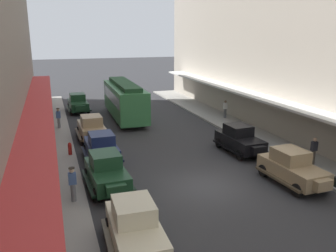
% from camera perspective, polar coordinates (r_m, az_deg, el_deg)
% --- Properties ---
extents(ground_plane, '(200.00, 200.00, 0.00)m').
position_cam_1_polar(ground_plane, '(18.69, 5.99, -9.84)').
color(ground_plane, '#2D2D30').
extents(sidewalk_left, '(3.00, 60.00, 0.15)m').
position_cam_1_polar(sidewalk_left, '(17.20, -17.97, -12.55)').
color(sidewalk_left, '#99968E').
rests_on(sidewalk_left, ground).
extents(sidewalk_right, '(3.00, 60.00, 0.15)m').
position_cam_1_polar(sidewalk_right, '(22.65, 23.64, -6.36)').
color(sidewalk_right, '#99968E').
rests_on(sidewalk_right, ground).
extents(parked_car_0, '(2.29, 4.31, 1.84)m').
position_cam_1_polar(parked_car_0, '(18.46, -9.96, -7.14)').
color(parked_car_0, '#193D23').
rests_on(parked_car_0, ground).
extents(parked_car_1, '(2.30, 4.32, 1.84)m').
position_cam_1_polar(parked_car_1, '(19.80, 19.54, -6.25)').
color(parked_car_1, '#997F5B').
rests_on(parked_car_1, ground).
extents(parked_car_2, '(2.20, 4.28, 1.84)m').
position_cam_1_polar(parked_car_2, '(22.34, -10.79, -3.25)').
color(parked_car_2, '#19234C').
rests_on(parked_car_2, ground).
extents(parked_car_3, '(2.29, 4.31, 1.84)m').
position_cam_1_polar(parked_car_3, '(24.02, 11.55, -2.01)').
color(parked_car_3, black).
rests_on(parked_car_3, ground).
extents(parked_car_4, '(2.23, 4.29, 1.84)m').
position_cam_1_polar(parked_car_4, '(27.08, -12.34, -0.13)').
color(parked_car_4, '#997F5B').
rests_on(parked_car_4, ground).
extents(parked_car_5, '(2.25, 4.30, 1.84)m').
position_cam_1_polar(parked_car_5, '(13.39, -5.36, -15.93)').
color(parked_car_5, beige).
rests_on(parked_car_5, ground).
extents(parked_car_6, '(2.25, 4.30, 1.84)m').
position_cam_1_polar(parked_car_6, '(36.89, -14.42, 3.69)').
color(parked_car_6, '#193D23').
rests_on(parked_car_6, ground).
extents(streetcar, '(2.70, 9.65, 3.46)m').
position_cam_1_polar(streetcar, '(32.84, -7.07, 4.42)').
color(streetcar, '#33723F').
rests_on(streetcar, ground).
extents(fire_hydrant, '(0.24, 0.24, 0.82)m').
position_cam_1_polar(fire_hydrant, '(23.60, -15.66, -3.54)').
color(fire_hydrant, '#B21E19').
rests_on(fire_hydrant, sidewalk_left).
extents(pedestrian_0, '(0.36, 0.28, 1.67)m').
position_cam_1_polar(pedestrian_0, '(31.55, -20.13, 1.54)').
color(pedestrian_0, '#2D2D33').
rests_on(pedestrian_0, sidewalk_left).
extents(pedestrian_1, '(0.36, 0.24, 1.64)m').
position_cam_1_polar(pedestrian_1, '(32.95, 9.29, 2.75)').
color(pedestrian_1, slate).
rests_on(pedestrian_1, sidewalk_right).
extents(pedestrian_2, '(0.36, 0.28, 1.67)m').
position_cam_1_polar(pedestrian_2, '(14.53, -17.73, -13.68)').
color(pedestrian_2, slate).
rests_on(pedestrian_2, sidewalk_left).
extents(pedestrian_3, '(0.36, 0.24, 1.64)m').
position_cam_1_polar(pedestrian_3, '(22.72, 22.61, -3.73)').
color(pedestrian_3, '#4C4238').
rests_on(pedestrian_3, sidewalk_right).
extents(pedestrian_4, '(0.36, 0.28, 1.67)m').
position_cam_1_polar(pedestrian_4, '(17.07, -15.24, -9.07)').
color(pedestrian_4, slate).
rests_on(pedestrian_4, sidewalk_left).
extents(pedestrian_5, '(0.36, 0.28, 1.67)m').
position_cam_1_polar(pedestrian_5, '(30.38, -17.37, 1.28)').
color(pedestrian_5, slate).
rests_on(pedestrian_5, sidewalk_left).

